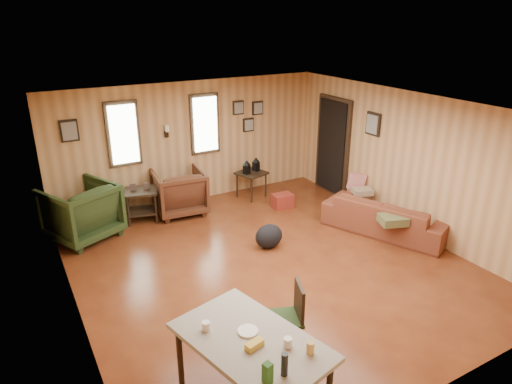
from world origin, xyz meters
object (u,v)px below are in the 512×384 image
(sofa, at_px, (387,210))
(recliner_brown, at_px, (179,190))
(dining_table, at_px, (252,346))
(recliner_green, at_px, (81,209))
(side_table, at_px, (251,171))
(end_table, at_px, (141,200))

(sofa, bearing_deg, recliner_brown, 24.26)
(sofa, xyz_separation_m, dining_table, (-3.86, -2.14, 0.28))
(recliner_green, xyz_separation_m, side_table, (3.38, 0.20, 0.04))
(recliner_brown, bearing_deg, recliner_green, 11.37)
(recliner_green, relative_size, side_table, 1.26)
(end_table, xyz_separation_m, side_table, (2.31, 0.01, 0.16))
(recliner_green, relative_size, end_table, 1.43)
(recliner_green, height_order, end_table, recliner_green)
(end_table, distance_m, side_table, 2.31)
(sofa, distance_m, recliner_brown, 3.80)
(sofa, relative_size, recliner_green, 2.00)
(dining_table, bearing_deg, sofa, 15.28)
(recliner_brown, relative_size, end_table, 1.27)
(side_table, relative_size, dining_table, 0.50)
(sofa, height_order, end_table, sofa)
(sofa, xyz_separation_m, side_table, (-1.24, 2.58, 0.16))
(sofa, xyz_separation_m, end_table, (-3.55, 2.57, -0.00))
(end_table, xyz_separation_m, dining_table, (-0.31, -4.72, 0.28))
(sofa, relative_size, dining_table, 1.27)
(sofa, bearing_deg, recliner_green, 39.23)
(end_table, bearing_deg, recliner_green, -170.05)
(end_table, height_order, side_table, side_table)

